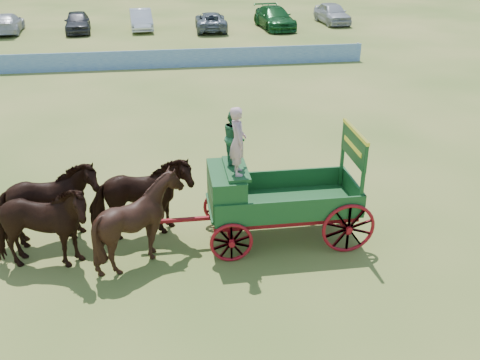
% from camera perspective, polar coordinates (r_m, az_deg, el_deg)
% --- Properties ---
extents(ground, '(160.00, 160.00, 0.00)m').
position_cam_1_polar(ground, '(15.04, -7.80, -5.28)').
color(ground, '#9F8D48').
rests_on(ground, ground).
extents(horse_lead_left, '(2.82, 1.55, 2.27)m').
position_cam_1_polar(horse_lead_left, '(13.67, -20.72, -4.81)').
color(horse_lead_left, black).
rests_on(horse_lead_left, ground).
extents(horse_lead_right, '(2.89, 1.81, 2.27)m').
position_cam_1_polar(horse_lead_right, '(14.61, -19.95, -2.62)').
color(horse_lead_right, black).
rests_on(horse_lead_right, ground).
extents(horse_wheel_left, '(2.30, 2.11, 2.27)m').
position_cam_1_polar(horse_wheel_left, '(13.32, -10.62, -4.28)').
color(horse_wheel_left, black).
rests_on(horse_wheel_left, ground).
extents(horse_wheel_right, '(2.84, 1.63, 2.27)m').
position_cam_1_polar(horse_wheel_right, '(14.28, -10.52, -2.07)').
color(horse_wheel_right, black).
rests_on(horse_wheel_right, ground).
extents(farm_dray, '(6.00, 2.00, 3.85)m').
position_cam_1_polar(farm_dray, '(13.73, 1.74, -0.62)').
color(farm_dray, maroon).
rests_on(farm_dray, ground).
extents(sponsor_banner, '(26.00, 0.08, 1.05)m').
position_cam_1_polar(sponsor_banner, '(31.73, -10.42, 12.51)').
color(sponsor_banner, '#1E50A2').
rests_on(sponsor_banner, ground).
extents(parked_cars, '(42.20, 6.83, 1.64)m').
position_cam_1_polar(parked_cars, '(43.51, -15.26, 15.98)').
color(parked_cars, silver).
rests_on(parked_cars, ground).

